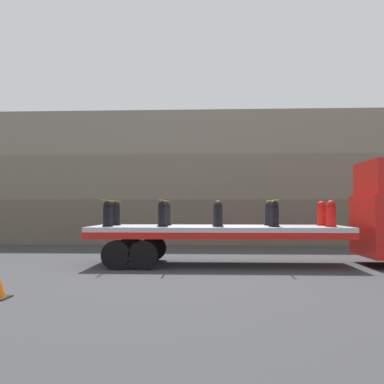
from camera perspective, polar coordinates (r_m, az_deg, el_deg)
ground_plane at (r=14.04m, az=3.48°, el=-9.69°), size 120.00×120.00×0.00m
rock_cliff at (r=22.98m, az=3.12°, el=1.80°), size 60.00×3.30×6.88m
flatbed_trailer at (r=13.95m, az=1.11°, el=-5.56°), size 8.16×2.66×1.26m
fire_hydrant_black_near_0 at (r=13.75m, az=-11.18°, el=-2.88°), size 0.36×0.49×0.82m
fire_hydrant_black_far_0 at (r=14.85m, az=-10.15°, el=-2.84°), size 0.36×0.49×0.82m
fire_hydrant_black_near_1 at (r=13.45m, az=-3.95°, el=-2.94°), size 0.36×0.49×0.82m
fire_hydrant_black_far_1 at (r=14.57m, az=-3.44°, el=-2.88°), size 0.36×0.49×0.82m
fire_hydrant_black_near_2 at (r=13.36m, az=3.49°, el=-2.94°), size 0.36×0.49×0.82m
fire_hydrant_black_far_2 at (r=14.49m, az=3.43°, el=-2.89°), size 0.36×0.49×0.82m
fire_hydrant_black_near_3 at (r=13.50m, az=10.91°, el=-2.90°), size 0.36×0.49×0.82m
fire_hydrant_black_far_3 at (r=14.62m, az=10.27°, el=-2.85°), size 0.36×0.49×0.82m
fire_hydrant_red_near_4 at (r=13.86m, az=18.06°, el=-2.81°), size 0.36×0.49×0.82m
fire_hydrant_red_far_4 at (r=14.95m, az=16.91°, el=-2.78°), size 0.36×0.49×0.82m
cargo_strap_rear at (r=14.30m, az=-10.63°, el=-1.13°), size 0.05×2.77×0.01m
cargo_strap_middle at (r=14.01m, az=-3.68°, el=-1.14°), size 0.05×2.77×0.01m
cargo_strap_front at (r=14.06m, az=10.57°, el=-1.12°), size 0.05×2.77×0.01m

